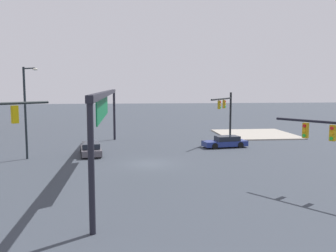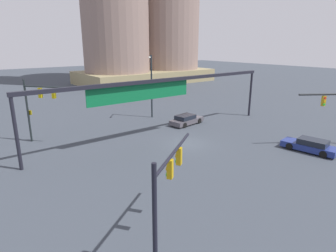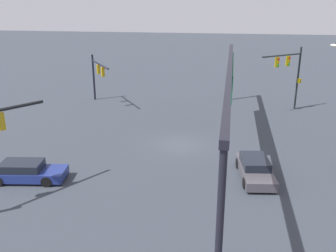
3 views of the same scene
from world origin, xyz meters
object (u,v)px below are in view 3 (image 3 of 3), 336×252
traffic_signal_near_corner (290,69)px  sedan_car_approaching (255,168)px  traffic_signal_opposite_side (97,72)px  sedan_car_waiting_far (26,172)px

traffic_signal_near_corner → sedan_car_approaching: bearing=36.6°
traffic_signal_near_corner → sedan_car_approaching: 16.66m
traffic_signal_opposite_side → sedan_car_approaching: (15.12, 15.73, -2.85)m
traffic_signal_near_corner → traffic_signal_opposite_side: bearing=-37.6°
sedan_car_approaching → sedan_car_waiting_far: 14.16m
traffic_signal_opposite_side → sedan_car_waiting_far: (17.99, 1.86, -2.85)m
traffic_signal_opposite_side → sedan_car_approaching: size_ratio=1.07×
traffic_signal_opposite_side → sedan_car_waiting_far: bearing=-29.3°
sedan_car_approaching → sedan_car_waiting_far: size_ratio=0.96×
traffic_signal_near_corner → sedan_car_approaching: (15.78, -3.90, -3.64)m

